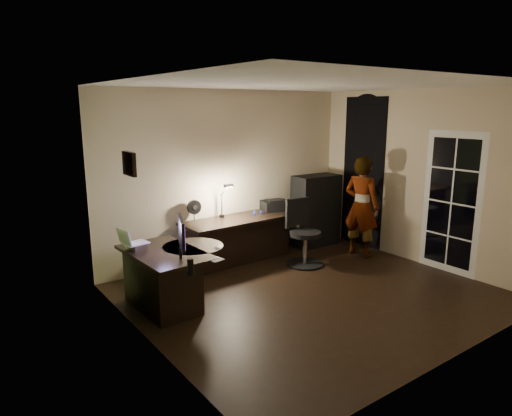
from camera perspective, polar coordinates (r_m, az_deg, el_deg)
floor at (r=6.22m, az=6.93°, el=-10.62°), size 4.50×4.00×0.01m
ceiling at (r=5.73m, az=7.67°, el=15.16°), size 4.50×4.00×0.01m
wall_back at (r=7.39m, az=-3.41°, el=4.10°), size 4.50×0.01×2.70m
wall_front at (r=4.61m, az=24.55°, el=-2.19°), size 4.50×0.01×2.70m
wall_left at (r=4.61m, az=-13.64°, el=-1.38°), size 0.01×4.00×2.70m
wall_right at (r=7.53m, az=19.94°, el=3.53°), size 0.01×4.00×2.70m
green_wall_overlay at (r=4.62m, az=-13.47°, el=-1.35°), size 0.00×4.00×2.70m
arched_doorway at (r=8.22m, az=13.23°, el=4.29°), size 0.01×0.90×2.60m
french_door at (r=7.28m, az=23.23°, el=0.56°), size 0.02×0.92×2.10m
framed_picture at (r=4.95m, az=-15.57°, el=5.34°), size 0.04×0.30×0.25m
desk_left at (r=5.78m, az=-11.18°, el=-8.73°), size 0.82×1.28×0.72m
desk_right at (r=7.28m, az=-1.91°, el=-4.00°), size 1.94×0.73×0.72m
cabinet at (r=8.19m, az=7.49°, el=-0.29°), size 0.86×0.45×1.26m
laptop_stand at (r=5.82m, az=-14.74°, el=-4.72°), size 0.27×0.25×0.09m
laptop at (r=5.78m, az=-14.82°, el=-3.36°), size 0.34×0.33×0.21m
monitor at (r=5.32m, az=-9.45°, el=-4.57°), size 0.30×0.54×0.36m
mouse at (r=5.70m, az=-4.86°, el=-4.99°), size 0.07×0.10×0.03m
phone at (r=5.76m, az=-12.44°, el=-5.20°), size 0.12×0.16×0.01m
pen at (r=5.91m, az=-11.61°, el=-4.68°), size 0.11×0.12×0.01m
speaker at (r=4.87m, az=-8.18°, el=-7.27°), size 0.09×0.09×0.18m
notepad at (r=5.34m, az=-5.28°, el=-6.35°), size 0.19×0.24×0.01m
desk_fan at (r=7.02m, az=-7.76°, el=-0.37°), size 0.23×0.13×0.35m
headphones at (r=7.46m, az=0.22°, el=-0.52°), size 0.19×0.12×0.08m
printer at (r=7.72m, az=2.41°, el=0.34°), size 0.51×0.45×0.19m
desk_lamp at (r=7.17m, az=-4.33°, el=1.04°), size 0.18×0.29×0.60m
office_chair at (r=7.12m, az=6.19°, el=-3.17°), size 0.64×0.64×1.03m
person at (r=7.67m, az=13.05°, el=0.17°), size 0.51×0.67×1.66m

